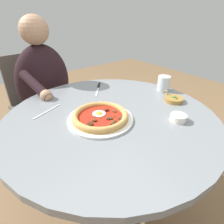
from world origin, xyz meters
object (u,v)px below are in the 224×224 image
(dining_table, at_px, (111,133))
(olive_pan, at_px, (174,99))
(diner_person, at_px, (48,105))
(cafe_chair_diner, at_px, (39,97))
(fork_utensil, at_px, (47,111))
(steak_knife, at_px, (98,87))
(pizza_on_plate, at_px, (100,117))
(ramekin_capers, at_px, (178,117))
(water_glass, at_px, (163,84))

(dining_table, xyz_separation_m, olive_pan, (0.37, -0.10, 0.13))
(diner_person, distance_m, cafe_chair_diner, 0.15)
(fork_utensil, xyz_separation_m, cafe_chair_diner, (0.14, 0.61, -0.18))
(diner_person, bearing_deg, steak_knife, -56.48)
(pizza_on_plate, distance_m, fork_utensil, 0.29)
(dining_table, bearing_deg, steak_knife, 65.35)
(ramekin_capers, bearing_deg, water_glass, 49.51)
(water_glass, distance_m, ramekin_capers, 0.37)
(fork_utensil, relative_size, diner_person, 0.15)
(ramekin_capers, bearing_deg, pizza_on_plate, 141.08)
(pizza_on_plate, relative_size, diner_person, 0.27)
(water_glass, xyz_separation_m, steak_knife, (-0.30, 0.29, -0.04))
(dining_table, distance_m, ramekin_capers, 0.34)
(water_glass, bearing_deg, olive_pan, -119.72)
(steak_knife, xyz_separation_m, cafe_chair_diner, (-0.25, 0.50, -0.19))
(olive_pan, relative_size, diner_person, 0.11)
(steak_knife, height_order, ramekin_capers, ramekin_capers)
(steak_knife, distance_m, cafe_chair_diner, 0.59)
(dining_table, height_order, olive_pan, olive_pan)
(steak_knife, xyz_separation_m, fork_utensil, (-0.39, -0.11, -0.00))
(pizza_on_plate, xyz_separation_m, cafe_chair_diner, (-0.03, 0.84, -0.20))
(fork_utensil, distance_m, cafe_chair_diner, 0.65)
(dining_table, distance_m, pizza_on_plate, 0.15)
(water_glass, bearing_deg, dining_table, -174.73)
(pizza_on_plate, height_order, steak_knife, pizza_on_plate)
(pizza_on_plate, bearing_deg, olive_pan, -11.21)
(steak_knife, height_order, diner_person, diner_person)
(water_glass, bearing_deg, fork_utensil, 165.39)
(dining_table, bearing_deg, water_glass, 5.27)
(steak_knife, bearing_deg, olive_pan, -63.16)
(ramekin_capers, relative_size, cafe_chair_diner, 0.08)
(ramekin_capers, relative_size, olive_pan, 0.57)
(ramekin_capers, height_order, diner_person, diner_person)
(olive_pan, bearing_deg, pizza_on_plate, 168.79)
(pizza_on_plate, bearing_deg, water_glass, 5.72)
(dining_table, height_order, water_glass, water_glass)
(water_glass, height_order, steak_knife, water_glass)
(ramekin_capers, bearing_deg, olive_pan, 41.37)
(fork_utensil, bearing_deg, cafe_chair_diner, 77.46)
(dining_table, bearing_deg, pizza_on_plate, -171.41)
(dining_table, bearing_deg, diner_person, 97.00)
(water_glass, height_order, diner_person, diner_person)
(steak_knife, height_order, olive_pan, olive_pan)
(dining_table, height_order, steak_knife, steak_knife)
(steak_knife, relative_size, olive_pan, 1.37)
(dining_table, relative_size, cafe_chair_diner, 1.18)
(dining_table, height_order, diner_person, diner_person)
(fork_utensil, bearing_deg, ramekin_capers, -45.58)
(pizza_on_plate, xyz_separation_m, water_glass, (0.52, 0.05, 0.02))
(dining_table, bearing_deg, fork_utensil, 137.11)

